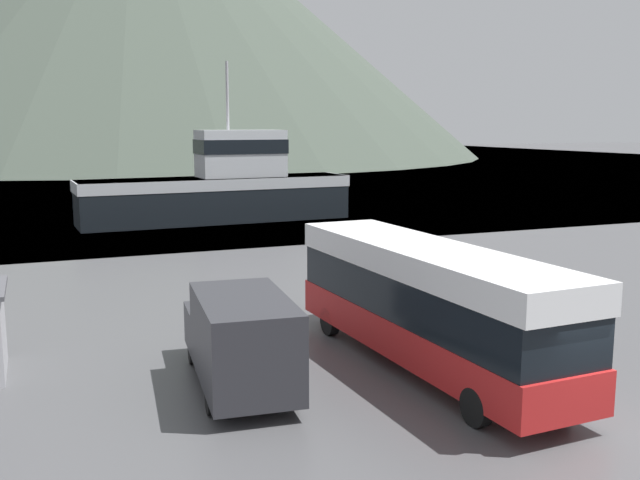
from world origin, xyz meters
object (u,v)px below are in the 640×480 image
Objects in this scene: tour_bus at (426,300)px; delivery_van at (240,337)px; fishing_boat at (221,187)px; storage_bin at (456,288)px.

delivery_van is at bearing 173.34° from tour_bus.
fishing_boat is 26.77m from storage_bin.
tour_bus is 5.25m from delivery_van.
storage_bin is at bearing -178.09° from fishing_boat.
fishing_boat reaches higher than storage_bin.
tour_bus is at bearing 1.23° from delivery_van.
delivery_van is 0.33× the size of fishing_boat.
tour_bus is 7.02m from storage_bin.
fishing_boat is at bearing 82.20° from delivery_van.
tour_bus reaches higher than delivery_van.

